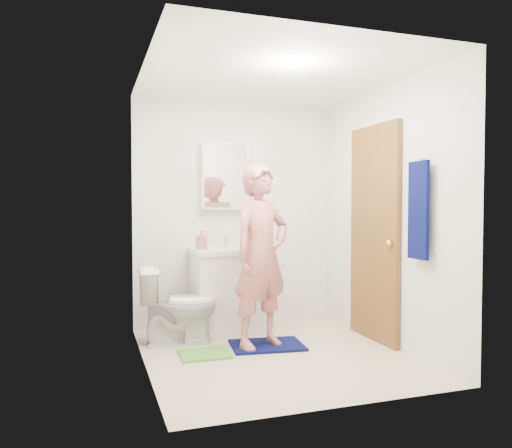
{
  "coord_description": "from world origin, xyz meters",
  "views": [
    {
      "loc": [
        -1.51,
        -4.0,
        1.29
      ],
      "look_at": [
        -0.09,
        0.25,
        1.12
      ],
      "focal_mm": 35.0,
      "sensor_mm": 36.0,
      "label": 1
    }
  ],
  "objects_px": {
    "medicine_cabinet": "(224,176)",
    "towel": "(418,210)",
    "toilet": "(178,305)",
    "toothbrush_cup": "(250,242)",
    "man": "(261,255)",
    "vanity_cabinet": "(230,292)",
    "soap_dispenser": "(201,240)"
  },
  "relations": [
    {
      "from": "medicine_cabinet",
      "to": "towel",
      "type": "bearing_deg",
      "value": -55.39
    },
    {
      "from": "toilet",
      "to": "toothbrush_cup",
      "type": "height_order",
      "value": "toothbrush_cup"
    },
    {
      "from": "toilet",
      "to": "man",
      "type": "relative_size",
      "value": 0.44
    },
    {
      "from": "towel",
      "to": "man",
      "type": "height_order",
      "value": "man"
    },
    {
      "from": "towel",
      "to": "toothbrush_cup",
      "type": "height_order",
      "value": "towel"
    },
    {
      "from": "vanity_cabinet",
      "to": "man",
      "type": "relative_size",
      "value": 0.49
    },
    {
      "from": "medicine_cabinet",
      "to": "toilet",
      "type": "bearing_deg",
      "value": -137.97
    },
    {
      "from": "toothbrush_cup",
      "to": "man",
      "type": "xyz_separation_m",
      "value": [
        -0.16,
        -0.8,
        -0.06
      ]
    },
    {
      "from": "medicine_cabinet",
      "to": "toilet",
      "type": "xyz_separation_m",
      "value": [
        -0.58,
        -0.53,
        -1.24
      ]
    },
    {
      "from": "toilet",
      "to": "soap_dispenser",
      "type": "relative_size",
      "value": 3.84
    },
    {
      "from": "soap_dispenser",
      "to": "man",
      "type": "height_order",
      "value": "man"
    },
    {
      "from": "man",
      "to": "medicine_cabinet",
      "type": "bearing_deg",
      "value": 73.79
    },
    {
      "from": "medicine_cabinet",
      "to": "soap_dispenser",
      "type": "xyz_separation_m",
      "value": [
        -0.3,
        -0.24,
        -0.66
      ]
    },
    {
      "from": "towel",
      "to": "toothbrush_cup",
      "type": "bearing_deg",
      "value": 120.44
    },
    {
      "from": "toilet",
      "to": "toothbrush_cup",
      "type": "distance_m",
      "value": 1.07
    },
    {
      "from": "towel",
      "to": "man",
      "type": "bearing_deg",
      "value": 144.42
    },
    {
      "from": "toothbrush_cup",
      "to": "toilet",
      "type": "bearing_deg",
      "value": -154.56
    },
    {
      "from": "toilet",
      "to": "toothbrush_cup",
      "type": "xyz_separation_m",
      "value": [
        0.83,
        0.4,
        0.54
      ]
    },
    {
      "from": "toilet",
      "to": "toothbrush_cup",
      "type": "relative_size",
      "value": 5.57
    },
    {
      "from": "medicine_cabinet",
      "to": "man",
      "type": "bearing_deg",
      "value": -84.31
    },
    {
      "from": "towel",
      "to": "soap_dispenser",
      "type": "xyz_separation_m",
      "value": [
        -1.48,
        1.47,
        -0.31
      ]
    },
    {
      "from": "medicine_cabinet",
      "to": "towel",
      "type": "xyz_separation_m",
      "value": [
        1.18,
        -1.71,
        -0.35
      ]
    },
    {
      "from": "vanity_cabinet",
      "to": "medicine_cabinet",
      "type": "xyz_separation_m",
      "value": [
        0.0,
        0.22,
        1.2
      ]
    },
    {
      "from": "towel",
      "to": "toothbrush_cup",
      "type": "xyz_separation_m",
      "value": [
        -0.93,
        1.58,
        -0.35
      ]
    },
    {
      "from": "soap_dispenser",
      "to": "toothbrush_cup",
      "type": "xyz_separation_m",
      "value": [
        0.55,
        0.11,
        -0.04
      ]
    },
    {
      "from": "medicine_cabinet",
      "to": "toilet",
      "type": "relative_size",
      "value": 0.97
    },
    {
      "from": "towel",
      "to": "medicine_cabinet",
      "type": "bearing_deg",
      "value": 124.61
    },
    {
      "from": "soap_dispenser",
      "to": "medicine_cabinet",
      "type": "bearing_deg",
      "value": 38.18
    },
    {
      "from": "towel",
      "to": "toilet",
      "type": "distance_m",
      "value": 2.3
    },
    {
      "from": "toothbrush_cup",
      "to": "man",
      "type": "height_order",
      "value": "man"
    },
    {
      "from": "soap_dispenser",
      "to": "toothbrush_cup",
      "type": "height_order",
      "value": "soap_dispenser"
    },
    {
      "from": "toilet",
      "to": "towel",
      "type": "bearing_deg",
      "value": -119.45
    }
  ]
}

